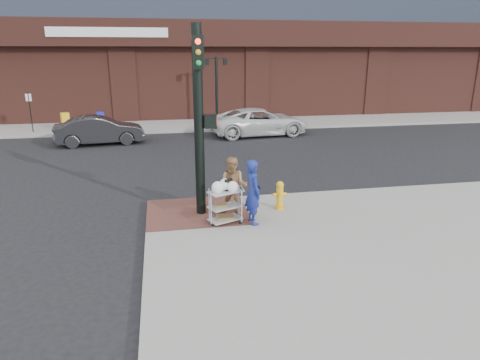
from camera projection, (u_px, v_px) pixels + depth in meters
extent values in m
plane|color=black|center=(223.00, 228.00, 11.31)|extent=(220.00, 220.00, 0.00)
cube|color=gray|center=(298.00, 96.00, 43.60)|extent=(65.00, 36.00, 0.15)
cube|color=#562E28|center=(197.00, 212.00, 12.00)|extent=(2.80, 2.40, 0.01)
cylinder|color=black|center=(217.00, 91.00, 26.09)|extent=(0.16, 0.16, 4.00)
cube|color=black|center=(216.00, 59.00, 25.54)|extent=(1.20, 0.06, 0.06)
cube|color=black|center=(207.00, 62.00, 25.50)|extent=(0.22, 0.22, 0.35)
cube|color=black|center=(225.00, 62.00, 25.70)|extent=(0.22, 0.22, 0.35)
cylinder|color=black|center=(30.00, 112.00, 23.56)|extent=(0.05, 0.05, 2.20)
cylinder|color=black|center=(199.00, 124.00, 11.21)|extent=(0.26, 0.26, 5.00)
cube|color=black|center=(210.00, 122.00, 11.25)|extent=(0.32, 0.28, 0.34)
cube|color=#FF260C|center=(216.00, 121.00, 11.27)|extent=(0.02, 0.18, 0.22)
cube|color=black|center=(198.00, 52.00, 10.42)|extent=(0.28, 0.18, 0.80)
imported|color=navy|center=(253.00, 192.00, 10.99)|extent=(0.49, 0.68, 1.71)
imported|color=#A3784D|center=(233.00, 186.00, 11.62)|extent=(0.96, 0.87, 1.61)
imported|color=black|center=(100.00, 130.00, 21.22)|extent=(4.46, 2.05, 1.42)
imported|color=silver|center=(260.00, 122.00, 23.53)|extent=(5.56, 2.96, 1.49)
cube|color=#98989D|center=(225.00, 192.00, 11.01)|extent=(0.96, 0.76, 0.03)
cube|color=#98989D|center=(225.00, 206.00, 11.12)|extent=(0.96, 0.76, 0.03)
cube|color=#98989D|center=(225.00, 219.00, 11.22)|extent=(0.96, 0.76, 0.03)
cube|color=black|center=(228.00, 185.00, 11.02)|extent=(0.21, 0.13, 0.30)
cube|color=brown|center=(221.00, 205.00, 11.09)|extent=(0.28, 0.32, 0.08)
cube|color=brown|center=(225.00, 217.00, 11.21)|extent=(0.43, 0.34, 0.07)
cylinder|color=#EAAB13|center=(279.00, 207.00, 12.24)|extent=(0.27, 0.27, 0.08)
cylinder|color=#EAAB13|center=(280.00, 196.00, 12.14)|extent=(0.19, 0.19, 0.60)
sphere|color=#EAAB13|center=(280.00, 185.00, 12.05)|extent=(0.21, 0.21, 0.21)
cylinder|color=#EAAB13|center=(280.00, 194.00, 12.13)|extent=(0.38, 0.09, 0.09)
cube|color=yellow|center=(66.00, 122.00, 24.25)|extent=(0.53, 0.51, 0.99)
cube|color=#1923A7|center=(100.00, 120.00, 24.86)|extent=(0.50, 0.48, 0.96)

